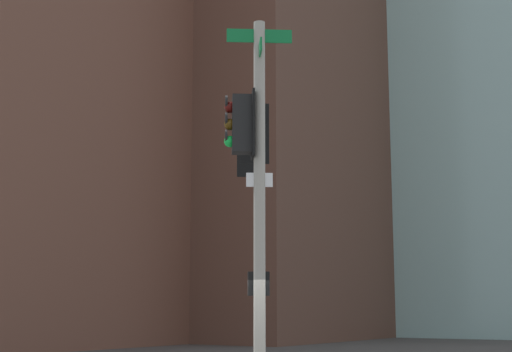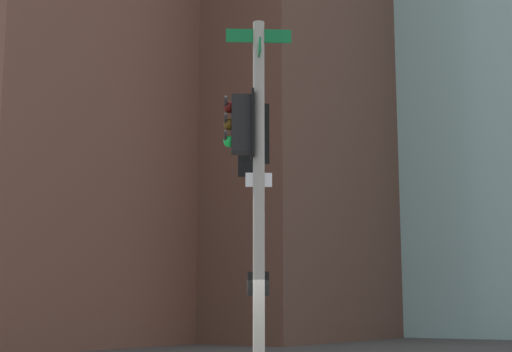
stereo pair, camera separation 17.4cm
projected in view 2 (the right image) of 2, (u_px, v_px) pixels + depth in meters
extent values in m
cylinder|color=#9E998C|center=(259.00, 220.00, 13.12)|extent=(0.20, 0.20, 6.99)
cylinder|color=#9E998C|center=(253.00, 113.00, 15.42)|extent=(3.17, 2.42, 0.12)
cylinder|color=#9E998C|center=(257.00, 120.00, 14.12)|extent=(0.88, 0.69, 0.75)
cube|color=#0F6B33|center=(259.00, 36.00, 13.66)|extent=(0.71, 0.93, 0.24)
cube|color=#0F6B33|center=(259.00, 52.00, 13.61)|extent=(0.77, 0.59, 0.24)
cube|color=white|center=(259.00, 180.00, 13.24)|extent=(0.29, 0.38, 0.24)
cube|color=black|center=(254.00, 136.00, 14.89)|extent=(0.48, 0.48, 1.00)
cube|color=black|center=(255.00, 133.00, 14.70)|extent=(0.36, 0.46, 1.16)
sphere|color=#470A07|center=(254.00, 123.00, 15.14)|extent=(0.20, 0.20, 0.20)
cylinder|color=black|center=(254.00, 119.00, 15.22)|extent=(0.17, 0.21, 0.23)
sphere|color=#F29E0C|center=(254.00, 138.00, 15.09)|extent=(0.20, 0.20, 0.20)
cylinder|color=black|center=(254.00, 134.00, 15.17)|extent=(0.17, 0.21, 0.23)
sphere|color=#0A3819|center=(254.00, 153.00, 15.04)|extent=(0.20, 0.20, 0.20)
cylinder|color=black|center=(254.00, 149.00, 15.12)|extent=(0.17, 0.21, 0.23)
cube|color=black|center=(251.00, 151.00, 16.35)|extent=(0.48, 0.48, 1.00)
cube|color=black|center=(251.00, 149.00, 16.17)|extent=(0.36, 0.46, 1.16)
sphere|color=#470A07|center=(250.00, 139.00, 16.60)|extent=(0.20, 0.20, 0.20)
cylinder|color=black|center=(250.00, 136.00, 16.68)|extent=(0.17, 0.21, 0.23)
sphere|color=#F29E0C|center=(250.00, 153.00, 16.55)|extent=(0.20, 0.20, 0.20)
cylinder|color=black|center=(250.00, 149.00, 16.63)|extent=(0.17, 0.21, 0.23)
sphere|color=#0A3819|center=(250.00, 167.00, 16.50)|extent=(0.20, 0.20, 0.20)
cylinder|color=black|center=(250.00, 163.00, 16.58)|extent=(0.17, 0.21, 0.23)
cube|color=black|center=(241.00, 125.00, 13.38)|extent=(0.48, 0.48, 1.00)
cube|color=black|center=(252.00, 125.00, 13.39)|extent=(0.46, 0.36, 1.16)
sphere|color=#470A07|center=(229.00, 107.00, 13.42)|extent=(0.20, 0.20, 0.20)
cylinder|color=black|center=(226.00, 102.00, 13.43)|extent=(0.21, 0.17, 0.23)
sphere|color=#4C330A|center=(229.00, 124.00, 13.37)|extent=(0.20, 0.20, 0.20)
cylinder|color=black|center=(226.00, 119.00, 13.38)|extent=(0.21, 0.17, 0.23)
sphere|color=green|center=(229.00, 142.00, 13.32)|extent=(0.20, 0.20, 0.20)
cylinder|color=black|center=(225.00, 136.00, 13.33)|extent=(0.21, 0.17, 0.23)
cube|color=black|center=(258.00, 284.00, 13.19)|extent=(0.42, 0.44, 0.40)
cube|color=#EA5914|center=(258.00, 284.00, 13.33)|extent=(0.17, 0.21, 0.28)
cube|color=brown|center=(27.00, 55.00, 46.92)|extent=(16.42, 17.17, 34.07)
cube|color=#9EC6C1|center=(469.00, 7.00, 68.64)|extent=(26.84, 25.34, 56.29)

